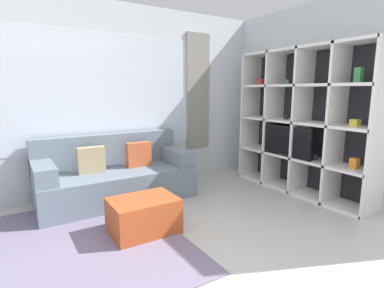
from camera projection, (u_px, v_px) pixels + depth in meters
name	position (u px, v px, depth m)	size (l,w,h in m)	color
wall_back	(102.00, 99.00, 4.26)	(6.42, 0.11, 2.70)	silver
wall_right	(313.00, 99.00, 4.36)	(0.07, 4.20, 2.70)	silver
area_rug	(61.00, 249.00, 2.82)	(2.20, 2.30, 0.01)	slate
shelving_unit	(303.00, 122.00, 4.28)	(0.43, 2.14, 2.06)	#232328
couch_main	(116.00, 177.00, 4.06)	(2.01, 0.85, 0.87)	slate
ottoman	(144.00, 216.00, 3.13)	(0.68, 0.49, 0.37)	#B74C23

